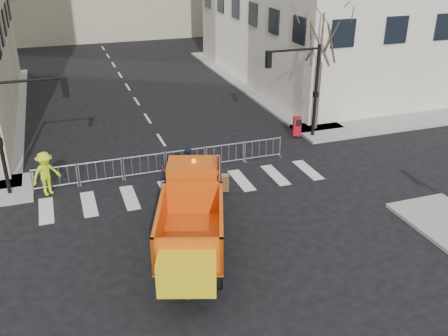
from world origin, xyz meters
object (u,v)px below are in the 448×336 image
object	(u,v)px
cop_c	(171,175)
newspaper_box	(297,126)
plow_truck	(192,216)
cop_b	(176,173)
worker	(46,173)
cop_a	(187,166)

from	to	relation	value
cop_c	newspaper_box	xyz separation A→B (m)	(8.60, 4.50, -0.22)
plow_truck	cop_b	world-z (taller)	plow_truck
cop_b	newspaper_box	bearing A→B (deg)	-148.99
plow_truck	cop_c	bearing A→B (deg)	14.56
cop_c	worker	size ratio (longest dim) A/B	0.91
plow_truck	worker	bearing A→B (deg)	56.92
cop_a	cop_b	size ratio (longest dim) A/B	1.00
plow_truck	worker	world-z (taller)	plow_truck
cop_a	newspaper_box	distance (m)	8.53
cop_a	cop_b	xyz separation A→B (m)	(-0.67, -0.54, -0.00)
plow_truck	newspaper_box	size ratio (longest dim) A/B	8.14
plow_truck	newspaper_box	distance (m)	12.90
cop_b	cop_a	bearing A→B (deg)	-137.54
cop_a	worker	xyz separation A→B (m)	(-6.26, 0.81, 0.22)
plow_truck	cop_a	xyz separation A→B (m)	(1.29, 5.48, -0.55)
plow_truck	worker	size ratio (longest dim) A/B	4.42
plow_truck	newspaper_box	world-z (taller)	plow_truck
cop_a	newspaper_box	xyz separation A→B (m)	(7.65, 3.78, -0.24)
newspaper_box	plow_truck	bearing A→B (deg)	-115.90
cop_a	cop_c	distance (m)	1.19
plow_truck	cop_b	size ratio (longest dim) A/B	4.76
cop_b	worker	xyz separation A→B (m)	(-5.59, 1.35, 0.22)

